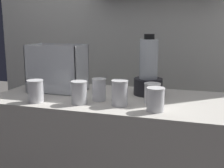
{
  "coord_description": "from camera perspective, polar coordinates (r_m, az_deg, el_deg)",
  "views": [
    {
      "loc": [
        0.49,
        -1.59,
        1.33
      ],
      "look_at": [
        0.0,
        0.0,
        0.98
      ],
      "focal_mm": 46.37,
      "sensor_mm": 36.0,
      "label": 1
    }
  ],
  "objects": [
    {
      "name": "counter",
      "position": [
        1.88,
        -0.0,
        -16.0
      ],
      "size": [
        1.4,
        0.64,
        0.9
      ],
      "primitive_type": "cube",
      "color": "beige",
      "rests_on": "ground_plane"
    },
    {
      "name": "back_wall_unit",
      "position": [
        2.41,
        5.54,
        10.24
      ],
      "size": [
        2.6,
        0.24,
        2.5
      ],
      "color": "silver",
      "rests_on": "ground_plane"
    },
    {
      "name": "carrot_display_bin",
      "position": [
        1.89,
        -10.63,
        1.48
      ],
      "size": [
        0.34,
        0.22,
        0.3
      ],
      "color": "white",
      "rests_on": "counter"
    },
    {
      "name": "blender_pitcher",
      "position": [
        1.77,
        7.18,
        2.25
      ],
      "size": [
        0.18,
        0.18,
        0.37
      ],
      "color": "black",
      "rests_on": "counter"
    },
    {
      "name": "juice_cup_pomegranate_far_left",
      "position": [
        1.66,
        -14.83,
        -1.63
      ],
      "size": [
        0.09,
        0.09,
        0.12
      ],
      "color": "white",
      "rests_on": "counter"
    },
    {
      "name": "juice_cup_orange_left",
      "position": [
        1.58,
        -6.49,
        -1.98
      ],
      "size": [
        0.09,
        0.09,
        0.13
      ],
      "color": "white",
      "rests_on": "counter"
    },
    {
      "name": "juice_cup_orange_middle",
      "position": [
        1.64,
        -2.58,
        -1.28
      ],
      "size": [
        0.08,
        0.08,
        0.13
      ],
      "color": "white",
      "rests_on": "counter"
    },
    {
      "name": "juice_cup_pomegranate_right",
      "position": [
        1.53,
        1.52,
        -1.94
      ],
      "size": [
        0.09,
        0.09,
        0.14
      ],
      "color": "white",
      "rests_on": "counter"
    },
    {
      "name": "juice_cup_mango_far_right",
      "position": [
        1.6,
        7.94,
        -2.02
      ],
      "size": [
        0.09,
        0.09,
        0.11
      ],
      "color": "white",
      "rests_on": "counter"
    },
    {
      "name": "juice_cup_orange_rightmost",
      "position": [
        1.45,
        8.56,
        -3.28
      ],
      "size": [
        0.09,
        0.09,
        0.12
      ],
      "color": "white",
      "rests_on": "counter"
    }
  ]
}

